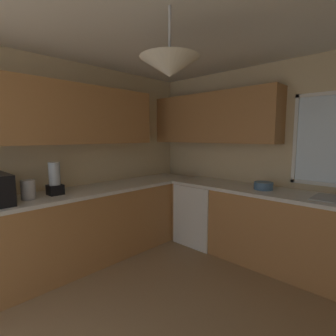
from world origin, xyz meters
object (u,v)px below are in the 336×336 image
object	(u,v)px
dishwasher	(202,213)
bowl	(263,186)
blender_appliance	(55,180)
kettle	(28,190)

from	to	relation	value
dishwasher	bowl	bearing A→B (deg)	1.95
dishwasher	blender_appliance	bearing A→B (deg)	-109.78
dishwasher	kettle	distance (m)	2.28
bowl	kettle	bearing A→B (deg)	-125.33
dishwasher	kettle	world-z (taller)	kettle
dishwasher	blender_appliance	distance (m)	2.05
kettle	bowl	size ratio (longest dim) A/B	0.91
dishwasher	bowl	size ratio (longest dim) A/B	3.88
kettle	blender_appliance	size ratio (longest dim) A/B	0.56
blender_appliance	bowl	bearing A→B (deg)	50.44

